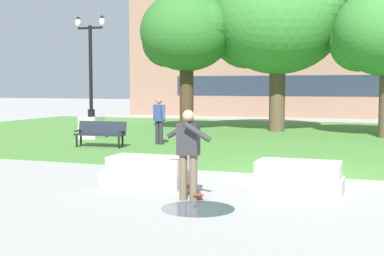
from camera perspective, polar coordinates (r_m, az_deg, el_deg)
The scene contains 13 objects.
ground_plane at distance 13.12m, azimuth 11.06°, elevation -5.04°, with size 140.00×140.00×0.00m, color #A3A09B.
grass_lawn at distance 22.97m, azimuth 15.03°, elevation -1.03°, with size 40.00×20.00×0.02m, color #4C8438.
concrete_block_center at distance 11.61m, azimuth -4.83°, elevation -4.67°, with size 1.80×0.90×0.64m.
concrete_block_left at distance 11.05m, azimuth 11.23°, elevation -5.21°, with size 1.80×0.90×0.64m.
person_skateboarder at distance 10.01m, azimuth -0.40°, elevation -2.25°, with size 1.05×0.57×1.71m.
skateboard at distance 10.51m, azimuth 0.27°, elevation -6.84°, with size 0.67×0.99×0.14m.
puddle at distance 9.49m, azimuth 0.64°, elevation -8.58°, with size 1.30×1.30×0.01m, color #47515B.
park_bench_near_left at distance 19.03m, azimuth -9.71°, elevation -0.46°, with size 1.84×0.67×0.90m.
lamp_post_left at distance 22.14m, azimuth -10.69°, elevation 1.49°, with size 1.32×0.80×4.97m.
tree_near_left at distance 25.92m, azimuth 9.00°, elevation 11.30°, with size 6.48×6.17×7.95m.
tree_near_right at distance 25.54m, azimuth -0.69°, elevation 10.05°, with size 4.59×4.37×6.56m.
person_bystander_near_lawn at distance 19.61m, azimuth -3.53°, elevation 1.05°, with size 0.68×0.46×1.71m.
building_facade_distant at distance 37.59m, azimuth 15.99°, elevation 10.21°, with size 31.48×1.03×12.07m.
Camera 1 is at (2.03, -12.78, 2.14)m, focal length 50.00 mm.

